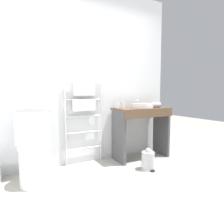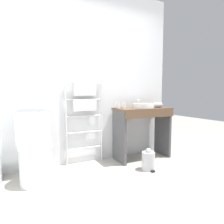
# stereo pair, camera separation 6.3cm
# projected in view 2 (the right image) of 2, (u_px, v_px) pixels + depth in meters

# --- Properties ---
(ground_plane) EXTENTS (12.00, 12.00, 0.00)m
(ground_plane) POSITION_uv_depth(u_px,v_px,m) (149.00, 208.00, 1.88)
(ground_plane) COLOR #A8A399
(wall_back) EXTENTS (2.77, 0.12, 2.69)m
(wall_back) POSITION_uv_depth(u_px,v_px,m) (90.00, 76.00, 3.12)
(wall_back) COLOR silver
(wall_back) RESTS_ON ground_plane
(toilet) EXTENTS (0.41, 0.55, 0.83)m
(toilet) POSITION_uv_depth(u_px,v_px,m) (35.00, 152.00, 2.42)
(toilet) COLOR white
(toilet) RESTS_ON ground_plane
(towel_radiator) EXTENTS (0.59, 0.06, 1.28)m
(towel_radiator) POSITION_uv_depth(u_px,v_px,m) (85.00, 105.00, 3.00)
(towel_radiator) COLOR silver
(towel_radiator) RESTS_ON ground_plane
(vanity_counter) EXTENTS (0.90, 0.46, 0.84)m
(vanity_counter) POSITION_uv_depth(u_px,v_px,m) (143.00, 124.00, 3.25)
(vanity_counter) COLOR brown
(vanity_counter) RESTS_ON ground_plane
(sink_basin) EXTENTS (0.34, 0.34, 0.07)m
(sink_basin) POSITION_uv_depth(u_px,v_px,m) (144.00, 106.00, 3.21)
(sink_basin) COLOR white
(sink_basin) RESTS_ON vanity_counter
(faucet) EXTENTS (0.02, 0.10, 0.13)m
(faucet) POSITION_uv_depth(u_px,v_px,m) (137.00, 102.00, 3.37)
(faucet) COLOR silver
(faucet) RESTS_ON vanity_counter
(cup_near_wall) EXTENTS (0.07, 0.07, 0.10)m
(cup_near_wall) POSITION_uv_depth(u_px,v_px,m) (118.00, 105.00, 3.18)
(cup_near_wall) COLOR white
(cup_near_wall) RESTS_ON vanity_counter
(cup_near_edge) EXTENTS (0.07, 0.07, 0.10)m
(cup_near_edge) POSITION_uv_depth(u_px,v_px,m) (124.00, 105.00, 3.21)
(cup_near_edge) COLOR white
(cup_near_edge) RESTS_ON vanity_counter
(hair_dryer) EXTENTS (0.22, 0.18, 0.09)m
(hair_dryer) POSITION_uv_depth(u_px,v_px,m) (157.00, 105.00, 3.31)
(hair_dryer) COLOR #B7B7BC
(hair_dryer) RESTS_ON vanity_counter
(trash_bin) EXTENTS (0.18, 0.21, 0.31)m
(trash_bin) POSITION_uv_depth(u_px,v_px,m) (148.00, 160.00, 2.80)
(trash_bin) COLOR #B7B7BC
(trash_bin) RESTS_ON ground_plane
(bath_mat) EXTENTS (0.56, 0.36, 0.01)m
(bath_mat) POSITION_uv_depth(u_px,v_px,m) (46.00, 208.00, 1.87)
(bath_mat) COLOR silver
(bath_mat) RESTS_ON ground_plane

